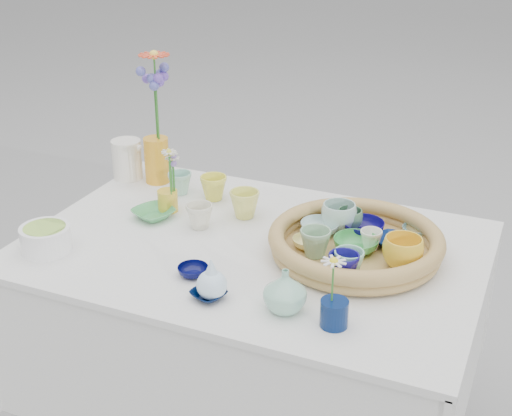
% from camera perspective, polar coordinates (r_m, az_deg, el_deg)
% --- Properties ---
extents(wicker_tray, '(0.47, 0.47, 0.08)m').
position_cam_1_polar(wicker_tray, '(1.94, 7.98, -2.83)').
color(wicker_tray, olive).
rests_on(wicker_tray, display_table).
extents(tray_ceramic_0, '(0.15, 0.15, 0.04)m').
position_cam_1_polar(tray_ceramic_0, '(2.03, 8.60, -1.57)').
color(tray_ceramic_0, '#0E0759').
rests_on(tray_ceramic_0, wicker_tray).
extents(tray_ceramic_1, '(0.13, 0.13, 0.03)m').
position_cam_1_polar(tray_ceramic_1, '(1.98, 10.96, -2.70)').
color(tray_ceramic_1, '#071B4C').
rests_on(tray_ceramic_1, wicker_tray).
extents(tray_ceramic_2, '(0.13, 0.13, 0.08)m').
position_cam_1_polar(tray_ceramic_2, '(1.87, 11.65, -3.51)').
color(tray_ceramic_2, yellow).
rests_on(tray_ceramic_2, wicker_tray).
extents(tray_ceramic_3, '(0.15, 0.15, 0.04)m').
position_cam_1_polar(tray_ceramic_3, '(1.94, 7.98, -2.92)').
color(tray_ceramic_3, green).
rests_on(tray_ceramic_3, wicker_tray).
extents(tray_ceramic_4, '(0.10, 0.10, 0.08)m').
position_cam_1_polar(tray_ceramic_4, '(1.89, 4.76, -2.80)').
color(tray_ceramic_4, '#87B18A').
rests_on(tray_ceramic_4, wicker_tray).
extents(tray_ceramic_5, '(0.14, 0.14, 0.03)m').
position_cam_1_polar(tray_ceramic_5, '(2.02, 5.12, -1.60)').
color(tray_ceramic_5, '#ACCAC7').
rests_on(tray_ceramic_5, wicker_tray).
extents(tray_ceramic_6, '(0.12, 0.12, 0.08)m').
position_cam_1_polar(tray_ceramic_6, '(2.04, 6.65, -0.68)').
color(tray_ceramic_6, silver).
rests_on(tray_ceramic_6, wicker_tray).
extents(tray_ceramic_7, '(0.06, 0.06, 0.06)m').
position_cam_1_polar(tray_ceramic_7, '(1.95, 9.18, -2.53)').
color(tray_ceramic_7, white).
rests_on(tray_ceramic_7, wicker_tray).
extents(tray_ceramic_8, '(0.10, 0.10, 0.02)m').
position_cam_1_polar(tray_ceramic_8, '(2.06, 12.64, -1.79)').
color(tray_ceramic_8, '#7EBDD0').
rests_on(tray_ceramic_8, wicker_tray).
extents(tray_ceramic_9, '(0.08, 0.08, 0.07)m').
position_cam_1_polar(tray_ceramic_9, '(1.79, 7.02, -4.74)').
color(tray_ceramic_9, navy).
rests_on(tray_ceramic_9, wicker_tray).
extents(tray_ceramic_10, '(0.10, 0.10, 0.03)m').
position_cam_1_polar(tray_ceramic_10, '(1.94, 4.19, -2.79)').
color(tray_ceramic_10, '#E3D479').
rests_on(tray_ceramic_10, wicker_tray).
extents(tray_ceramic_11, '(0.09, 0.09, 0.07)m').
position_cam_1_polar(tray_ceramic_11, '(1.81, 7.42, -4.44)').
color(tray_ceramic_11, '#8AD8B2').
rests_on(tray_ceramic_11, wicker_tray).
extents(tray_ceramic_12, '(0.10, 0.10, 0.06)m').
position_cam_1_polar(tray_ceramic_12, '(2.05, 7.51, -0.88)').
color(tray_ceramic_12, '#4D7C56').
rests_on(tray_ceramic_12, wicker_tray).
extents(loose_ceramic_0, '(0.10, 0.10, 0.08)m').
position_cam_1_polar(loose_ceramic_0, '(2.26, -3.40, 1.62)').
color(loose_ceramic_0, '#E5DF49').
rests_on(loose_ceramic_0, display_table).
extents(loose_ceramic_1, '(0.12, 0.12, 0.08)m').
position_cam_1_polar(loose_ceramic_1, '(2.14, -0.92, 0.31)').
color(loose_ceramic_1, '#E0E165').
rests_on(loose_ceramic_1, display_table).
extents(loose_ceramic_2, '(0.15, 0.15, 0.03)m').
position_cam_1_polar(loose_ceramic_2, '(2.17, -8.20, -0.44)').
color(loose_ceramic_2, '#48A25C').
rests_on(loose_ceramic_2, display_table).
extents(loose_ceramic_3, '(0.09, 0.09, 0.07)m').
position_cam_1_polar(loose_ceramic_3, '(2.08, -4.54, -0.66)').
color(loose_ceramic_3, beige).
rests_on(loose_ceramic_3, display_table).
extents(loose_ceramic_4, '(0.11, 0.11, 0.02)m').
position_cam_1_polar(loose_ceramic_4, '(1.85, -5.06, -5.04)').
color(loose_ceramic_4, '#04073E').
rests_on(loose_ceramic_4, display_table).
extents(loose_ceramic_5, '(0.08, 0.08, 0.07)m').
position_cam_1_polar(loose_ceramic_5, '(2.32, -6.10, 1.99)').
color(loose_ceramic_5, '#8CC4B0').
rests_on(loose_ceramic_5, display_table).
extents(loose_ceramic_6, '(0.11, 0.11, 0.02)m').
position_cam_1_polar(loose_ceramic_6, '(1.75, -3.81, -6.93)').
color(loose_ceramic_6, black).
rests_on(loose_ceramic_6, display_table).
extents(fluted_bowl, '(0.15, 0.15, 0.07)m').
position_cam_1_polar(fluted_bowl, '(2.03, -16.46, -2.38)').
color(fluted_bowl, white).
rests_on(fluted_bowl, display_table).
extents(bud_vase_paleblue, '(0.10, 0.10, 0.12)m').
position_cam_1_polar(bud_vase_paleblue, '(1.73, -3.58, -5.61)').
color(bud_vase_paleblue, '#C5E3FA').
rests_on(bud_vase_paleblue, display_table).
extents(bud_vase_seafoam, '(0.14, 0.14, 0.11)m').
position_cam_1_polar(bud_vase_seafoam, '(1.68, 2.33, -6.61)').
color(bud_vase_seafoam, '#90CCAF').
rests_on(bud_vase_seafoam, display_table).
extents(bud_vase_cobalt, '(0.07, 0.07, 0.07)m').
position_cam_1_polar(bud_vase_cobalt, '(1.65, 6.27, -8.38)').
color(bud_vase_cobalt, '#071B4B').
rests_on(bud_vase_cobalt, display_table).
extents(single_daisy, '(0.07, 0.07, 0.12)m').
position_cam_1_polar(single_daisy, '(1.61, 6.16, -5.84)').
color(single_daisy, white).
rests_on(single_daisy, bud_vase_cobalt).
extents(tall_vase_yellow, '(0.09, 0.09, 0.15)m').
position_cam_1_polar(tall_vase_yellow, '(2.40, -7.94, 3.82)').
color(tall_vase_yellow, orange).
rests_on(tall_vase_yellow, display_table).
extents(gerbera, '(0.13, 0.13, 0.30)m').
position_cam_1_polar(gerbera, '(2.33, -7.96, 8.72)').
color(gerbera, '#E14426').
rests_on(gerbera, tall_vase_yellow).
extents(hydrangea, '(0.11, 0.11, 0.28)m').
position_cam_1_polar(hydrangea, '(2.35, -8.02, 7.88)').
color(hydrangea, '#5255AB').
rests_on(hydrangea, tall_vase_yellow).
extents(white_pitcher, '(0.16, 0.13, 0.13)m').
position_cam_1_polar(white_pitcher, '(2.46, -10.28, 3.86)').
color(white_pitcher, white).
rests_on(white_pitcher, display_table).
extents(daisy_cup, '(0.07, 0.07, 0.07)m').
position_cam_1_polar(daisy_cup, '(2.20, -7.07, 0.58)').
color(daisy_cup, gold).
rests_on(daisy_cup, display_table).
extents(daisy_posy, '(0.08, 0.08, 0.13)m').
position_cam_1_polar(daisy_posy, '(2.15, -7.03, 2.96)').
color(daisy_posy, silver).
rests_on(daisy_posy, daisy_cup).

